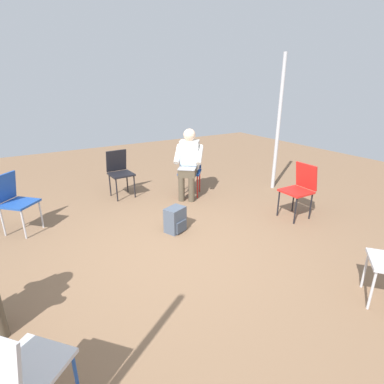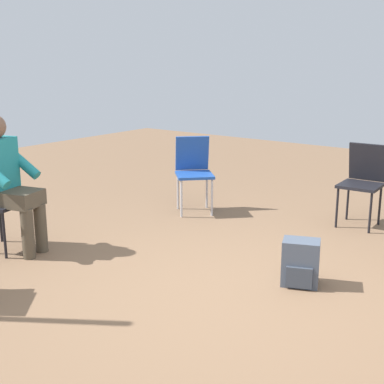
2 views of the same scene
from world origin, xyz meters
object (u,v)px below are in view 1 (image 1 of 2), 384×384
Objects in this scene: chair_southeast at (190,168)px; backpack_near_laptop_user at (175,221)px; chair_east at (119,170)px; chair_south at (300,187)px; chair_northeast at (14,199)px; person_with_laptop at (189,160)px; chair_northwest at (16,372)px.

chair_southeast is 2.36× the size of backpack_near_laptop_user.
chair_east and chair_south have the same top height.
chair_south and chair_northeast have the same top height.
chair_southeast is at bearing 151.90° from chair_east.
chair_east is at bearing 14.75° from chair_southeast.
chair_southeast is 1.00× the size of chair_northeast.
person_with_laptop is at bearing 90.00° from chair_southeast.
chair_southeast is 0.26m from person_with_laptop.
person_with_laptop is (-0.13, 0.11, 0.20)m from chair_southeast.
backpack_near_laptop_user is (-1.24, 1.00, -0.34)m from chair_southeast.
backpack_near_laptop_user is (-1.17, -1.90, -0.34)m from chair_northeast.
chair_east is at bearing 7.34° from person_with_laptop.
backpack_near_laptop_user is (-1.11, 0.89, -0.53)m from person_with_laptop.
chair_southeast is 1.00× the size of chair_south.
chair_east is at bearing 112.15° from chair_northwest.
chair_northwest reaches higher than backpack_near_laptop_user.
chair_south and chair_northwest have the same top height.
chair_east is 3.14m from chair_south.
chair_south is 1.96m from person_with_laptop.
person_with_laptop reaches higher than chair_southeast.
chair_southeast is at bearing 94.54° from chair_northwest.
chair_south is 1.00× the size of chair_northeast.
chair_east is 1.31m from chair_southeast.
chair_southeast reaches higher than backpack_near_laptop_user.
person_with_laptop reaches higher than backpack_near_laptop_user.
chair_northwest is 2.36× the size of backpack_near_laptop_user.
chair_east is at bearing 5.64° from backpack_near_laptop_user.
person_with_laptop reaches higher than chair_south.
chair_northwest is at bearing 109.13° from chair_south.
chair_east is 0.69× the size of person_with_laptop.
chair_south is at bearing 110.49° from chair_northeast.
chair_east is at bearing 41.97° from chair_south.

